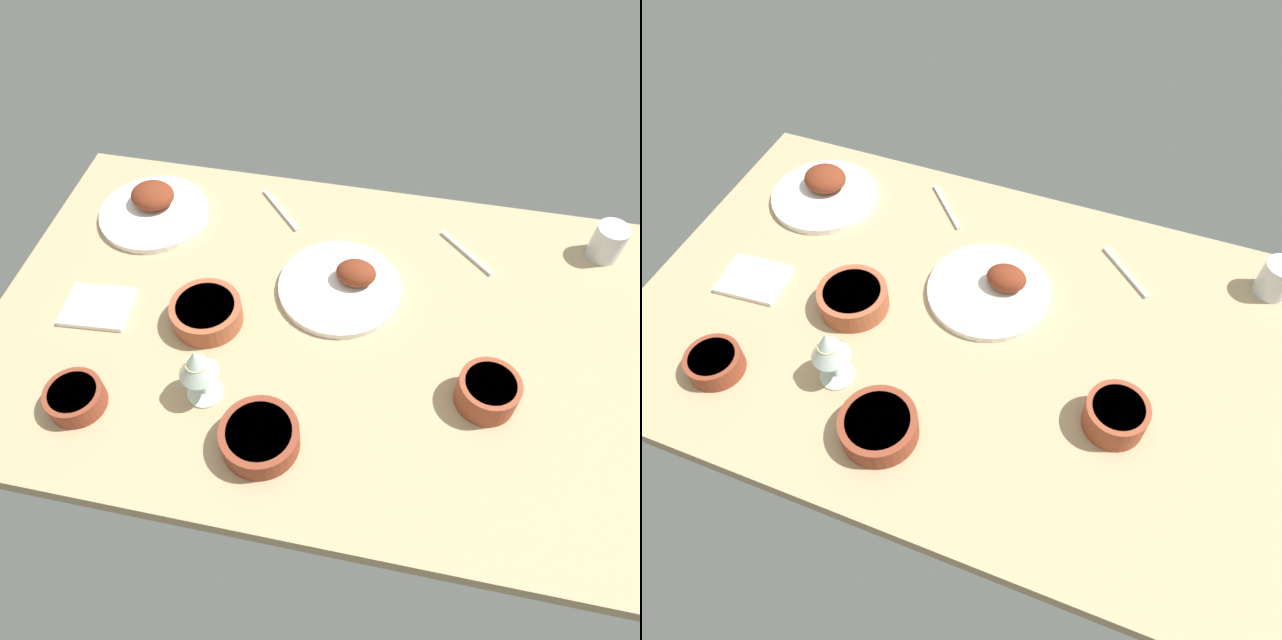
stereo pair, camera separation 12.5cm
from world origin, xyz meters
TOP-DOWN VIEW (x-y plane):
  - dining_table at (0.00, 0.00)cm, footprint 140.00×90.00cm
  - plate_far_side at (-2.98, -10.94)cm, footprint 27.02×27.02cm
  - plate_center_main at (46.46, -25.81)cm, footprint 26.22×26.22cm
  - bowl_onions at (23.58, 3.27)cm, footprint 14.94×14.94cm
  - bowl_soup at (-34.61, 11.40)cm, footprint 11.75×11.75cm
  - bowl_potatoes at (41.81, 27.48)cm, footprint 11.07×11.07cm
  - bowl_pasta at (5.38, 28.66)cm, footprint 14.63×14.63cm
  - wine_glass at (18.71, 20.39)cm, footprint 7.60×7.60cm
  - water_tumbler at (-59.92, -32.89)cm, footprint 7.22×7.22cm
  - folded_napkin at (47.83, 4.88)cm, footprint 14.87×12.33cm
  - fork_loose at (16.45, -32.52)cm, footprint 11.74×12.69cm
  - spoon_loose at (-29.18, -26.95)cm, footprint 12.50×11.92cm

SIDE VIEW (x-z plane):
  - dining_table at x=0.00cm, z-range 0.00..4.00cm
  - fork_loose at x=16.45cm, z-range 4.00..4.80cm
  - spoon_loose at x=-29.18cm, z-range 4.00..4.80cm
  - folded_napkin at x=47.83cm, z-range 4.00..5.20cm
  - plate_far_side at x=-2.98cm, z-range 2.20..8.75cm
  - plate_center_main at x=46.46cm, z-range 2.49..9.28cm
  - bowl_potatoes at x=41.81cm, z-range 4.23..8.83cm
  - bowl_onions at x=23.58cm, z-range 4.24..9.42cm
  - bowl_pasta at x=5.38cm, z-range 4.24..9.46cm
  - bowl_soup at x=-34.61cm, z-range 4.26..10.71cm
  - water_tumbler at x=-59.92cm, z-range 4.00..12.43cm
  - wine_glass at x=18.71cm, z-range 6.93..20.93cm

